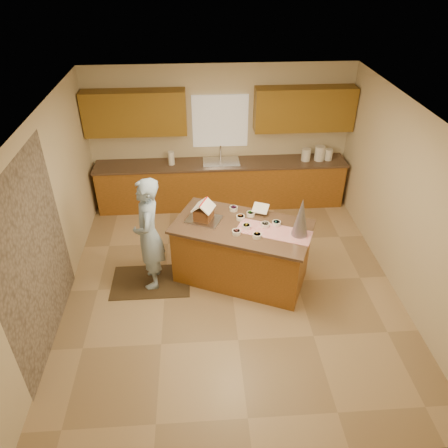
{
  "coord_description": "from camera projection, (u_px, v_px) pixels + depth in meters",
  "views": [
    {
      "loc": [
        -0.46,
        -5.04,
        4.5
      ],
      "look_at": [
        -0.1,
        0.2,
        1.0
      ],
      "focal_mm": 34.28,
      "sensor_mm": 36.0,
      "label": 1
    }
  ],
  "objects": [
    {
      "name": "window_curtain",
      "position": [
        220.0,
        121.0,
        8.05
      ],
      "size": [
        1.05,
        0.03,
        1.0
      ],
      "primitive_type": "cube",
      "color": "white",
      "rests_on": "wall_back"
    },
    {
      "name": "back_counter_base",
      "position": [
        221.0,
        185.0,
        8.5
      ],
      "size": [
        4.8,
        0.6,
        0.88
      ],
      "primitive_type": "cube",
      "color": "#A05621",
      "rests_on": "floor"
    },
    {
      "name": "baking_tray",
      "position": [
        204.0,
        219.0,
        6.42
      ],
      "size": [
        0.6,
        0.53,
        0.03
      ],
      "primitive_type": "cube",
      "rotation": [
        0.0,
        0.0,
        -0.41
      ],
      "color": "silver",
      "rests_on": "island_top"
    },
    {
      "name": "tinsel_tree",
      "position": [
        301.0,
        217.0,
        5.95
      ],
      "size": [
        0.31,
        0.31,
        0.59
      ],
      "primitive_type": "cone",
      "rotation": [
        0.0,
        0.0,
        -0.41
      ],
      "color": "#9D9FA8",
      "rests_on": "island_top"
    },
    {
      "name": "canister_c",
      "position": [
        329.0,
        154.0,
        8.29
      ],
      "size": [
        0.15,
        0.15,
        0.22
      ],
      "primitive_type": "cylinder",
      "color": "white",
      "rests_on": "back_counter_top"
    },
    {
      "name": "sink",
      "position": [
        221.0,
        164.0,
        8.25
      ],
      "size": [
        0.7,
        0.45,
        0.12
      ],
      "primitive_type": "cube",
      "color": "silver",
      "rests_on": "back_counter_top"
    },
    {
      "name": "back_counter_top",
      "position": [
        221.0,
        164.0,
        8.24
      ],
      "size": [
        4.85,
        0.63,
        0.04
      ],
      "primitive_type": "cube",
      "color": "brown",
      "rests_on": "back_counter_base"
    },
    {
      "name": "boy",
      "position": [
        149.0,
        235.0,
        6.25
      ],
      "size": [
        0.46,
        0.67,
        1.79
      ],
      "primitive_type": "imported",
      "rotation": [
        0.0,
        0.0,
        -1.52
      ],
      "color": "#95B4D4",
      "rests_on": "rug"
    },
    {
      "name": "wall_front",
      "position": [
        259.0,
        379.0,
        3.68
      ],
      "size": [
        5.5,
        5.5,
        0.0
      ],
      "primitive_type": "plane",
      "color": "beige",
      "rests_on": "floor"
    },
    {
      "name": "canister_b",
      "position": [
        320.0,
        153.0,
        8.26
      ],
      "size": [
        0.19,
        0.19,
        0.28
      ],
      "primitive_type": "cylinder",
      "color": "white",
      "rests_on": "back_counter_top"
    },
    {
      "name": "upper_cabinet_right",
      "position": [
        304.0,
        109.0,
        7.88
      ],
      "size": [
        1.85,
        0.35,
        0.8
      ],
      "primitive_type": "cube",
      "color": "brown",
      "rests_on": "wall_back"
    },
    {
      "name": "gingerbread_house",
      "position": [
        204.0,
        212.0,
        6.35
      ],
      "size": [
        0.39,
        0.39,
        0.3
      ],
      "color": "#5A3117",
      "rests_on": "baking_tray"
    },
    {
      "name": "canister_a",
      "position": [
        306.0,
        155.0,
        8.26
      ],
      "size": [
        0.17,
        0.17,
        0.24
      ],
      "primitive_type": "cylinder",
      "color": "white",
      "rests_on": "back_counter_top"
    },
    {
      "name": "island_top",
      "position": [
        242.0,
        227.0,
        6.32
      ],
      "size": [
        2.27,
        1.77,
        0.04
      ],
      "primitive_type": "cube",
      "rotation": [
        0.0,
        0.0,
        -0.41
      ],
      "color": "brown",
      "rests_on": "island_base"
    },
    {
      "name": "stone_accent",
      "position": [
        35.0,
        260.0,
        5.21
      ],
      "size": [
        0.0,
        2.5,
        2.5
      ],
      "primitive_type": "plane",
      "rotation": [
        1.57,
        0.0,
        1.57
      ],
      "color": "gray",
      "rests_on": "wall_left"
    },
    {
      "name": "upper_cabinet_left",
      "position": [
        135.0,
        113.0,
        7.7
      ],
      "size": [
        1.85,
        0.35,
        0.8
      ],
      "primitive_type": "cube",
      "color": "brown",
      "rests_on": "wall_back"
    },
    {
      "name": "wall_left",
      "position": [
        49.0,
        217.0,
        5.82
      ],
      "size": [
        5.5,
        5.5,
        0.0
      ],
      "primitive_type": "plane",
      "color": "beige",
      "rests_on": "floor"
    },
    {
      "name": "paper_towel",
      "position": [
        171.0,
        158.0,
        8.1
      ],
      "size": [
        0.12,
        0.12,
        0.26
      ],
      "primitive_type": "cylinder",
      "color": "white",
      "rests_on": "back_counter_top"
    },
    {
      "name": "ceiling",
      "position": [
        233.0,
        117.0,
        5.21
      ],
      "size": [
        5.5,
        5.5,
        0.0
      ],
      "primitive_type": "plane",
      "color": "silver",
      "rests_on": "floor"
    },
    {
      "name": "wall_back",
      "position": [
        220.0,
        136.0,
        8.24
      ],
      "size": [
        5.5,
        5.5,
        0.0
      ],
      "primitive_type": "plane",
      "color": "beige",
      "rests_on": "floor"
    },
    {
      "name": "wall_right",
      "position": [
        406.0,
        204.0,
        6.1
      ],
      "size": [
        5.5,
        5.5,
        0.0
      ],
      "primitive_type": "plane",
      "color": "beige",
      "rests_on": "floor"
    },
    {
      "name": "island_base",
      "position": [
        241.0,
        253.0,
        6.59
      ],
      "size": [
        2.15,
        1.66,
        0.94
      ],
      "primitive_type": "cube",
      "rotation": [
        0.0,
        0.0,
        -0.41
      ],
      "color": "#A05621",
      "rests_on": "floor"
    },
    {
      "name": "candy_bowls",
      "position": [
        251.0,
        223.0,
        6.32
      ],
      "size": [
        0.74,
        0.88,
        0.06
      ],
      "color": "orange",
      "rests_on": "island_top"
    },
    {
      "name": "cookbook",
      "position": [
        260.0,
        208.0,
        6.52
      ],
      "size": [
        0.29,
        0.26,
        0.1
      ],
      "primitive_type": "cube",
      "rotation": [
        -1.13,
        0.0,
        -0.41
      ],
      "color": "white",
      "rests_on": "island_top"
    },
    {
      "name": "table_runner",
      "position": [
        274.0,
        232.0,
        6.17
      ],
      "size": [
        1.14,
        0.78,
        0.01
      ],
      "primitive_type": "cube",
      "rotation": [
        0.0,
        0.0,
        -0.41
      ],
      "color": "#A30B23",
      "rests_on": "island_top"
    },
    {
      "name": "rug",
      "position": [
        151.0,
        281.0,
        6.74
      ],
      "size": [
        1.22,
        0.79,
        0.01
      ],
      "primitive_type": "cube",
      "color": "black",
      "rests_on": "floor"
    },
    {
      "name": "faucet",
      "position": [
        221.0,
        152.0,
        8.3
      ],
      "size": [
        0.03,
        0.03,
        0.28
      ],
      "primitive_type": "cylinder",
      "color": "silver",
      "rests_on": "back_counter_top"
    },
    {
      "name": "floor",
      "position": [
        231.0,
        284.0,
        6.71
      ],
      "size": [
        5.5,
        5.5,
        0.0
      ],
      "primitive_type": "plane",
      "color": "tan",
      "rests_on": "ground"
    }
  ]
}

